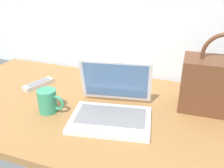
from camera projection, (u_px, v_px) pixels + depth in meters
desk at (106, 111)px, 1.07m from camera, size 1.60×0.76×0.03m
laptop at (112, 106)px, 1.00m from camera, size 0.35×0.33×0.21m
coffee_mug at (48, 101)px, 1.03m from camera, size 0.12×0.08×0.10m
remote_control_near at (39, 84)px, 1.26m from camera, size 0.10×0.17×0.02m
handbag at (219, 85)px, 1.01m from camera, size 0.31×0.17×0.33m
book_stack at (110, 81)px, 1.26m from camera, size 0.20×0.15×0.05m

